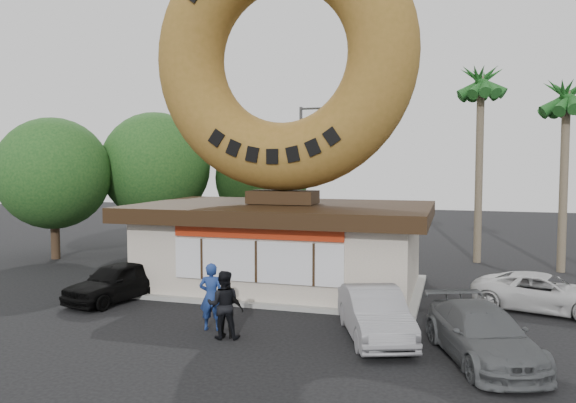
# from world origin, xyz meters

# --- Properties ---
(ground) EXTENTS (90.00, 90.00, 0.00)m
(ground) POSITION_xyz_m (0.00, 0.00, 0.00)
(ground) COLOR black
(ground) RESTS_ON ground
(donut_shop) EXTENTS (11.20, 7.20, 3.80)m
(donut_shop) POSITION_xyz_m (0.00, 5.98, 1.77)
(donut_shop) COLOR beige
(donut_shop) RESTS_ON ground
(giant_donut) EXTENTS (10.25, 2.61, 10.25)m
(giant_donut) POSITION_xyz_m (0.00, 6.00, 8.92)
(giant_donut) COLOR olive
(giant_donut) RESTS_ON donut_shop
(tree_west) EXTENTS (6.00, 6.00, 7.65)m
(tree_west) POSITION_xyz_m (-9.50, 13.00, 4.64)
(tree_west) COLOR #473321
(tree_west) RESTS_ON ground
(tree_mid) EXTENTS (5.20, 5.20, 6.63)m
(tree_mid) POSITION_xyz_m (-4.00, 15.00, 4.02)
(tree_mid) COLOR #473321
(tree_mid) RESTS_ON ground
(tree_far) EXTENTS (5.60, 5.60, 7.14)m
(tree_far) POSITION_xyz_m (-13.00, 9.00, 4.33)
(tree_far) COLOR #473321
(tree_far) RESTS_ON ground
(palm_near) EXTENTS (2.60, 2.60, 9.75)m
(palm_near) POSITION_xyz_m (7.50, 14.00, 8.41)
(palm_near) COLOR #726651
(palm_near) RESTS_ON ground
(palm_far) EXTENTS (2.60, 2.60, 8.75)m
(palm_far) POSITION_xyz_m (11.00, 12.50, 7.48)
(palm_far) COLOR #726651
(palm_far) RESTS_ON ground
(street_lamp) EXTENTS (2.11, 0.20, 8.00)m
(street_lamp) POSITION_xyz_m (-1.86, 16.00, 4.48)
(street_lamp) COLOR #59595E
(street_lamp) RESTS_ON ground
(person_left) EXTENTS (0.80, 0.60, 1.98)m
(person_left) POSITION_xyz_m (-0.37, 0.08, 0.99)
(person_left) COLOR navy
(person_left) RESTS_ON ground
(person_center) EXTENTS (1.08, 0.94, 1.90)m
(person_center) POSITION_xyz_m (0.27, -0.54, 0.95)
(person_center) COLOR black
(person_center) RESTS_ON ground
(person_right) EXTENTS (0.97, 0.53, 1.57)m
(person_right) POSITION_xyz_m (0.35, -0.48, 0.78)
(person_right) COLOR black
(person_right) RESTS_ON ground
(car_black) EXTENTS (2.48, 4.26, 1.36)m
(car_black) POSITION_xyz_m (-5.06, 2.36, 0.68)
(car_black) COLOR black
(car_black) RESTS_ON ground
(car_silver) EXTENTS (2.82, 4.48, 1.39)m
(car_silver) POSITION_xyz_m (4.30, 0.65, 0.70)
(car_silver) COLOR gray
(car_silver) RESTS_ON ground
(car_grey) EXTENTS (3.27, 4.89, 1.32)m
(car_grey) POSITION_xyz_m (7.09, -0.34, 0.66)
(car_grey) COLOR #5C5F61
(car_grey) RESTS_ON ground
(car_white) EXTENTS (4.82, 3.14, 1.23)m
(car_white) POSITION_xyz_m (9.25, 5.06, 0.62)
(car_white) COLOR silver
(car_white) RESTS_ON ground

